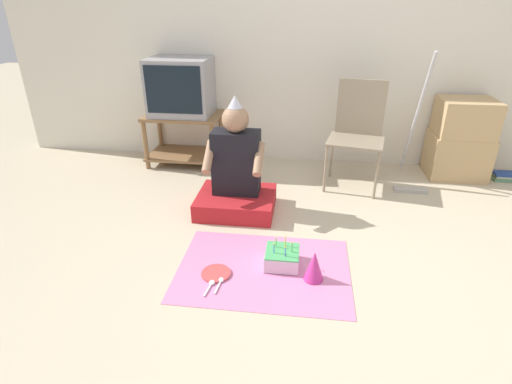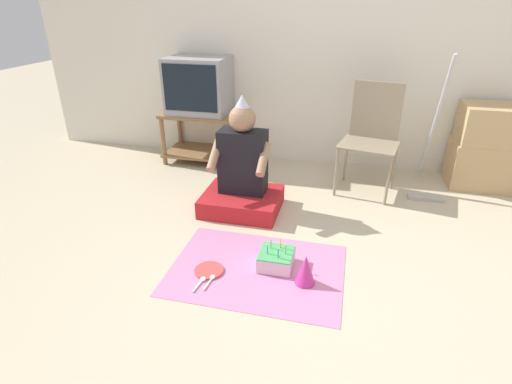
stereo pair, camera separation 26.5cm
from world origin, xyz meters
The scene contains 15 objects.
ground_plane centered at (0.00, 0.00, 0.00)m, with size 16.00×16.00×0.00m, color beige.
wall_back centered at (0.00, 2.07, 1.27)m, with size 6.40×0.06×2.55m.
tv_stand centered at (-1.43, 1.81, 0.30)m, with size 0.72×0.47×0.50m.
tv centered at (-1.43, 1.81, 0.76)m, with size 0.57×0.46×0.52m.
folding_chair centered at (0.20, 1.51, 0.52)m, with size 0.52×0.46×0.91m.
cardboard_box_stack centered at (1.17, 1.81, 0.35)m, with size 0.51×0.41×0.72m.
dust_mop centered at (0.69, 1.52, 0.34)m, with size 0.28×0.51×1.16m.
book_pile centered at (1.60, 1.76, 0.03)m, with size 0.20×0.15×0.07m.
person_seated centered at (-0.75, 0.89, 0.28)m, with size 0.59×0.49×0.90m.
party_cloth centered at (-0.45, 0.13, 0.00)m, with size 1.06×0.77×0.01m.
birthday_cake centered at (-0.34, 0.19, 0.06)m, with size 0.21×0.21×0.17m.
party_hat_blue centered at (-0.15, 0.07, 0.10)m, with size 0.12×0.12×0.19m.
paper_plate centered at (-0.73, 0.04, 0.01)m, with size 0.18×0.18×0.01m.
plastic_spoon_near centered at (-0.69, -0.03, 0.01)m, with size 0.04×0.15×0.01m.
plastic_spoon_far centered at (-0.74, -0.06, 0.01)m, with size 0.04×0.14×0.01m.
Camera 1 is at (-0.25, -1.87, 1.51)m, focal length 28.00 mm.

